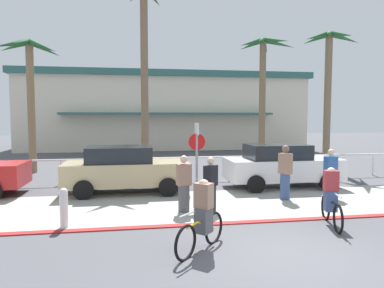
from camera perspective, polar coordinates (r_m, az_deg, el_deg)
The scene contains 19 objects.
ground_plane at distance 17.03m, azimuth 0.67°, elevation -4.93°, with size 80.00×80.00×0.00m, color #4C4C51.
sidewalk_strip at distance 11.47m, azimuth 5.82°, elevation -9.48°, with size 44.00×4.00×0.02m, color #9E9E93.
curb_paint at distance 9.62m, azimuth 9.02°, elevation -12.21°, with size 44.00×0.24×0.03m, color maroon.
building_backdrop at distance 33.40m, azimuth -4.52°, elevation 5.25°, with size 24.40×10.89×6.50m.
rail_fence at distance 15.45m, azimuth 1.65°, elevation -2.74°, with size 21.15×0.08×1.04m.
stop_sign_bike_lane at distance 11.00m, azimuth 0.77°, elevation -1.24°, with size 0.52×0.56×2.56m.
bollard_0 at distance 9.51m, azimuth -19.80°, elevation -9.50°, with size 0.20×0.20×1.00m.
palm_tree_0 at distance 19.32m, azimuth -24.49°, elevation 10.47°, with size 2.96×3.10×6.53m.
palm_tree_1 at distance 17.75m, azimuth -7.74°, elevation 16.07°, with size 3.16×3.12×8.99m.
palm_tree_2 at distance 20.61m, azimuth 11.34°, elevation 11.15°, with size 3.23×3.17×7.14m.
palm_tree_3 at distance 20.16m, azimuth 20.99°, elevation 11.15°, with size 3.02×3.32×7.18m.
car_tan_1 at distance 13.12m, azimuth -10.64°, elevation -3.95°, with size 4.40×2.02×1.69m.
car_white_2 at distance 14.33m, azimuth 14.08°, elevation -3.31°, with size 4.40×2.02×1.69m.
cyclist_yellow_0 at distance 7.50m, azimuth 1.68°, elevation -11.56°, with size 1.27×1.38×1.50m.
cyclist_black_1 at distance 9.82m, azimuth 21.33°, elevation -8.03°, with size 0.53×1.77×1.50m.
pedestrian_0 at distance 10.36m, azimuth 2.99°, elevation -6.87°, with size 0.47×0.47×1.60m.
pedestrian_1 at distance 12.98m, azimuth 21.25°, elevation -4.71°, with size 0.45×0.38×1.67m.
pedestrian_2 at distance 10.32m, azimuth -1.31°, elevation -6.75°, with size 0.44×0.38×1.65m.
pedestrian_3 at distance 12.21m, azimuth 14.67°, elevation -4.73°, with size 0.44×0.48×1.82m.
Camera 1 is at (-2.94, -6.54, 2.75)m, focal length 33.37 mm.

